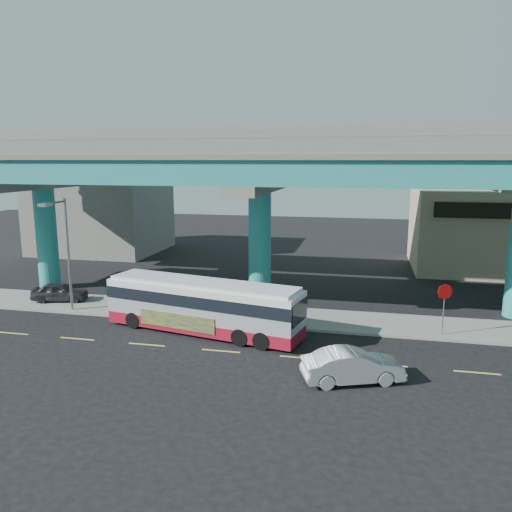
% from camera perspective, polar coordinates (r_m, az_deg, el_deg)
% --- Properties ---
extents(ground, '(120.00, 120.00, 0.00)m').
position_cam_1_polar(ground, '(25.75, -3.84, -10.54)').
color(ground, black).
rests_on(ground, ground).
extents(sidewalk, '(70.00, 4.00, 0.15)m').
position_cam_1_polar(sidewalk, '(30.74, -0.95, -6.75)').
color(sidewalk, gray).
rests_on(sidewalk, ground).
extents(lane_markings, '(58.00, 0.12, 0.01)m').
position_cam_1_polar(lane_markings, '(25.48, -4.03, -10.77)').
color(lane_markings, '#D8C64C').
rests_on(lane_markings, ground).
extents(viaduct, '(52.00, 12.40, 11.70)m').
position_cam_1_polar(viaduct, '(32.80, 0.48, 10.46)').
color(viaduct, teal).
rests_on(viaduct, ground).
extents(building_beige, '(14.00, 10.23, 7.00)m').
position_cam_1_polar(building_beige, '(47.66, 25.96, 2.72)').
color(building_beige, tan).
rests_on(building_beige, ground).
extents(building_concrete, '(12.00, 10.00, 9.00)m').
position_cam_1_polar(building_concrete, '(54.31, -17.25, 5.27)').
color(building_concrete, gray).
rests_on(building_concrete, ground).
extents(transit_bus, '(11.55, 4.73, 2.90)m').
position_cam_1_polar(transit_bus, '(27.72, -6.08, -5.52)').
color(transit_bus, maroon).
rests_on(transit_bus, ground).
extents(sedan, '(4.34, 5.33, 1.43)m').
position_cam_1_polar(sedan, '(22.32, 10.99, -12.23)').
color(sedan, '#B2B2B7').
rests_on(sedan, ground).
extents(parked_car, '(3.20, 4.32, 1.23)m').
position_cam_1_polar(parked_car, '(35.78, -21.51, -3.83)').
color(parked_car, '#313136').
rests_on(parked_car, sidewalk).
extents(street_lamp, '(0.50, 2.32, 6.99)m').
position_cam_1_polar(street_lamp, '(32.22, -21.29, 1.85)').
color(street_lamp, gray).
rests_on(street_lamp, sidewalk).
extents(stop_sign, '(0.80, 0.34, 2.82)m').
position_cam_1_polar(stop_sign, '(28.42, 20.74, -4.49)').
color(stop_sign, gray).
rests_on(stop_sign, sidewalk).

